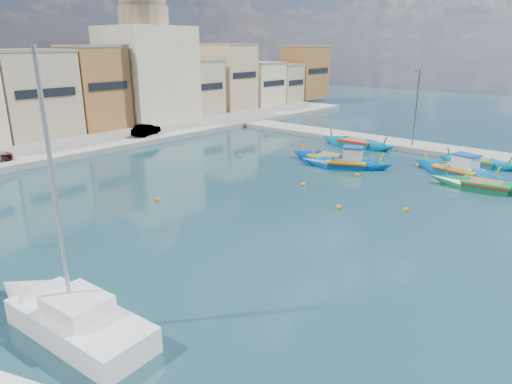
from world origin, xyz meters
TOP-DOWN VIEW (x-y plane):
  - ground at (0.00, 0.00)m, footprint 160.00×160.00m
  - east_quay at (18.00, 0.00)m, footprint 4.00×70.00m
  - north_quay at (0.00, 32.00)m, footprint 80.00×8.00m
  - north_townhouses at (6.68, 39.36)m, footprint 83.20×7.87m
  - church_block at (10.00, 40.00)m, footprint 10.00×10.00m
  - quay_street_lamp at (17.44, 6.00)m, footprint 1.18×0.16m
  - parked_cars at (-8.70, 30.50)m, footprint 20.68×2.57m
  - luzzu_turquoise_cabin at (10.57, -0.91)m, footprint 4.01×9.15m
  - luzzu_blue_cabin at (6.76, 7.37)m, footprint 5.22×8.25m
  - luzzu_cyan_mid at (15.00, 11.01)m, footprint 2.23×8.96m
  - luzzu_green at (7.00, 9.35)m, footprint 2.28×8.32m
  - luzzu_blue_south at (7.79, -3.78)m, footprint 2.82×8.24m
  - luzzu_cyan_south at (14.85, -1.15)m, footprint 1.98×7.26m
  - yacht_mid at (-21.40, 4.25)m, footprint 3.09×9.04m
  - mooring_buoys at (0.89, 6.61)m, footprint 21.45×18.73m

SIDE VIEW (x-z plane):
  - ground at x=0.00m, z-range 0.00..0.00m
  - mooring_buoys at x=0.89m, z-range -0.10..0.26m
  - luzzu_cyan_south at x=14.85m, z-range -0.88..1.36m
  - luzzu_blue_south at x=7.79m, z-range -0.92..1.41m
  - east_quay at x=18.00m, z-range 0.00..0.50m
  - luzzu_cyan_mid at x=15.00m, z-range -1.04..1.60m
  - luzzu_green at x=7.00m, z-range -1.03..1.58m
  - north_quay at x=0.00m, z-range 0.00..0.60m
  - luzzu_turquoise_cabin at x=10.57m, z-range -1.09..1.78m
  - luzzu_blue_cabin at x=6.76m, z-range -1.09..1.80m
  - yacht_mid at x=-21.40m, z-range -5.16..6.04m
  - parked_cars at x=-8.70m, z-range 0.57..1.85m
  - quay_street_lamp at x=17.44m, z-range 0.34..8.34m
  - north_townhouses at x=6.68m, z-range -0.10..10.09m
  - church_block at x=10.00m, z-range -1.14..17.96m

